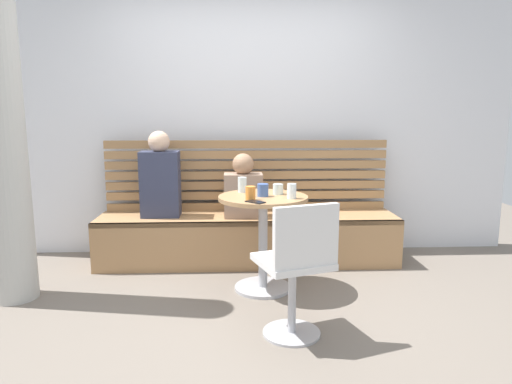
% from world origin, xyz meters
% --- Properties ---
extents(ground, '(8.00, 8.00, 0.00)m').
position_xyz_m(ground, '(0.00, 0.00, 0.00)').
color(ground, '#70665B').
extents(back_wall, '(5.20, 0.10, 2.90)m').
position_xyz_m(back_wall, '(0.00, 1.64, 1.45)').
color(back_wall, silver).
rests_on(back_wall, ground).
extents(booth_bench, '(2.70, 0.52, 0.44)m').
position_xyz_m(booth_bench, '(0.00, 1.20, 0.22)').
color(booth_bench, '#A87C51').
rests_on(booth_bench, ground).
extents(booth_backrest, '(2.65, 0.04, 0.67)m').
position_xyz_m(booth_backrest, '(0.00, 1.44, 0.78)').
color(booth_backrest, '#9A7249').
rests_on(booth_backrest, booth_bench).
extents(cafe_table, '(0.68, 0.68, 0.74)m').
position_xyz_m(cafe_table, '(0.10, 0.54, 0.52)').
color(cafe_table, '#ADADB2').
rests_on(cafe_table, ground).
extents(white_chair, '(0.51, 0.51, 0.85)m').
position_xyz_m(white_chair, '(0.25, -0.27, 0.46)').
color(white_chair, '#ADADB2').
rests_on(white_chair, ground).
extents(person_adult, '(0.34, 0.22, 0.77)m').
position_xyz_m(person_adult, '(-0.78, 1.22, 0.78)').
color(person_adult, '#333851').
rests_on(person_adult, booth_bench).
extents(person_child_left, '(0.34, 0.22, 0.57)m').
position_xyz_m(person_child_left, '(-0.04, 1.17, 0.69)').
color(person_child_left, '#9E7F6B').
rests_on(person_child_left, booth_bench).
extents(cup_mug_blue, '(0.08, 0.08, 0.09)m').
position_xyz_m(cup_mug_blue, '(0.09, 0.52, 0.79)').
color(cup_mug_blue, '#3D5B9E').
rests_on(cup_mug_blue, cafe_table).
extents(cup_glass_short, '(0.08, 0.08, 0.08)m').
position_xyz_m(cup_glass_short, '(0.22, 0.61, 0.78)').
color(cup_glass_short, silver).
rests_on(cup_glass_short, cafe_table).
extents(cup_glass_tall, '(0.07, 0.07, 0.12)m').
position_xyz_m(cup_glass_tall, '(-0.06, 0.71, 0.80)').
color(cup_glass_tall, silver).
rests_on(cup_glass_tall, cafe_table).
extents(cup_water_clear, '(0.07, 0.07, 0.11)m').
position_xyz_m(cup_water_clear, '(0.30, 0.42, 0.80)').
color(cup_water_clear, white).
rests_on(cup_water_clear, cafe_table).
extents(cup_tumbler_orange, '(0.07, 0.07, 0.10)m').
position_xyz_m(cup_tumbler_orange, '(-0.01, 0.38, 0.79)').
color(cup_tumbler_orange, orange).
rests_on(cup_tumbler_orange, cafe_table).
extents(phone_on_table, '(0.15, 0.15, 0.01)m').
position_xyz_m(phone_on_table, '(0.02, 0.29, 0.74)').
color(phone_on_table, black).
rests_on(phone_on_table, cafe_table).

